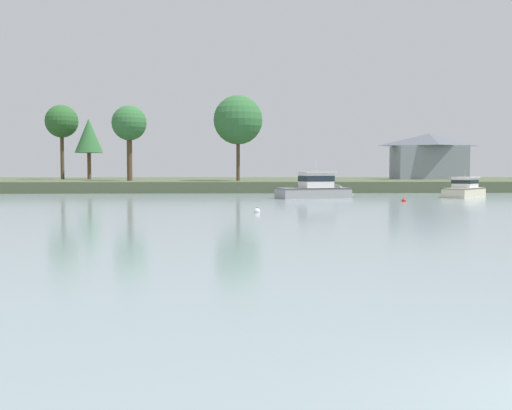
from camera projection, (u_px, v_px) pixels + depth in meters
far_shore_bank at (252, 183)px, 104.28m from camera, size 238.89×55.08×1.41m
cruiser_cream at (467, 192)px, 66.48m from camera, size 6.77×7.29×3.83m
cruiser_grey at (321, 192)px, 63.81m from camera, size 9.04×5.22×4.94m
mooring_buoy_white at (257, 211)px, 42.14m from camera, size 0.43×0.43×0.49m
mooring_buoy_red at (404, 201)px, 56.82m from camera, size 0.42×0.42×0.48m
shore_tree_center_right at (62, 122)px, 98.94m from camera, size 5.22×5.22×11.89m
shore_tree_right_mid at (129, 124)px, 85.01m from camera, size 4.78×4.78×10.34m
shore_tree_inland_c at (89, 136)px, 97.90m from camera, size 4.40×4.40×9.60m
shore_tree_left_mid at (238, 120)px, 85.03m from camera, size 6.74×6.74×11.74m
cottage_eastern at (429, 156)px, 101.05m from camera, size 12.09×7.10×7.43m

